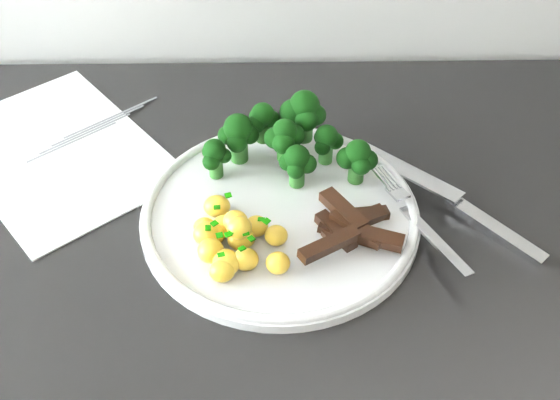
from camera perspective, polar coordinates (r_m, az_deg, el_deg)
The scene contains 7 objects.
recipe_paper at distance 0.91m, azimuth -17.60°, elevation 3.75°, with size 0.35×0.36×0.00m.
plate at distance 0.78m, azimuth -0.00°, elevation -1.12°, with size 0.31×0.31×0.02m.
broccoli at distance 0.81m, azimuth 0.71°, elevation 5.17°, with size 0.20×0.12×0.08m.
potatoes at distance 0.73m, azimuth -3.98°, elevation -3.26°, with size 0.10×0.12×0.04m.
beef_strips at distance 0.75m, azimuth 5.78°, elevation -2.18°, with size 0.11×0.11×0.03m.
fork at distance 0.77m, azimuth 11.46°, elevation -1.86°, with size 0.09×0.17×0.02m.
knife at distance 0.81m, azimuth 15.15°, elevation -1.05°, with size 0.19×0.20×0.03m.
Camera 1 is at (0.09, 1.11, 1.45)m, focal length 44.97 mm.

